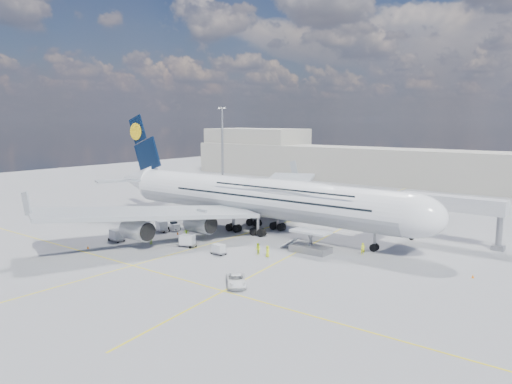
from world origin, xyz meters
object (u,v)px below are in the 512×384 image
Objects in this scene: dolly_row_c at (162,226)px; airliner at (257,196)px; catering_truck_inner at (283,211)px; cone_wing_left_outer at (254,204)px; baggage_tug at (174,226)px; catering_truck_outer at (271,197)px; dolly_nose_far at (218,249)px; dolly_back at (128,231)px; cargo_loader at (310,245)px; cone_wing_left_inner at (268,213)px; service_van at (236,280)px; crew_wing at (151,239)px; crew_loader at (258,249)px; cone_wing_right_inner at (178,233)px; dolly_nose_near at (187,240)px; crew_nose at (363,249)px; crew_van at (267,251)px; cone_wing_right_outer at (88,247)px; light_mast at (222,148)px; crew_tug at (186,232)px; dolly_row_a at (131,224)px; jet_bridge at (428,205)px; dolly_row_b at (116,235)px; cone_tail at (175,211)px; cone_nose at (473,276)px.

airliner is at bearing 61.80° from dolly_row_c.
cone_wing_left_outer is at bearing 130.27° from catering_truck_inner.
baggage_tug is 0.46× the size of catering_truck_outer.
dolly_back is at bearing -173.88° from dolly_nose_far.
cone_wing_left_inner is at bearing 138.39° from cargo_loader.
dolly_row_c is 0.71× the size of service_van.
crew_wing is (6.18, -7.91, -0.21)m from dolly_row_c.
crew_loader is 21.20m from cone_wing_right_inner.
dolly_nose_near is 30.76m from catering_truck_inner.
crew_nose is at bearing 27.44° from cargo_loader.
crew_van is 49.01m from cone_wing_left_outer.
cone_wing_right_outer is at bearing -145.42° from cargo_loader.
light_mast is at bearing 135.55° from dolly_nose_far.
baggage_tug is 18.85m from cone_wing_right_outer.
airliner is 155.09× the size of cone_wing_right_inner.
cargo_loader is at bearing -4.61° from crew_tug.
baggage_tug is (9.83, 2.67, 0.38)m from dolly_row_a.
jet_bridge is 5.36× the size of dolly_row_b.
jet_bridge is 29.62× the size of cone_tail.
dolly_back is at bearing -52.43° from dolly_row_a.
baggage_tug reaches higher than cone_wing_left_inner.
crew_wing is 44.55m from cone_wing_left_outer.
dolly_row_a is 36.10m from crew_van.
cargo_loader is at bearing 154.40° from crew_nose.
baggage_tug is at bearing -58.96° from light_mast.
light_mast reaches higher than cone_wing_right_outer.
crew_nose reaches higher than crew_van.
catering_truck_inner is at bearing 69.84° from dolly_nose_near.
jet_bridge reaches higher than cone_wing_right_inner.
light_mast is 6.89× the size of dolly_nose_near.
baggage_tug is 24.82m from crew_loader.
crew_wing is at bearing -179.88° from dolly_nose_near.
cone_wing_left_outer is (-32.07, 37.06, -0.66)m from crew_van.
dolly_row_b reaches higher than cone_wing_left_outer.
cone_nose is at bearing -21.94° from cone_wing_left_inner.
crew_nose is at bearing -110.82° from jet_bridge.
dolly_row_c reaches higher than cone_wing_right_inner.
cargo_loader reaches higher than crew_tug.
dolly_nose_far is 5.33× the size of cone_wing_right_outer.
dolly_row_b is 0.95× the size of dolly_nose_near.
light_mast is 75.88m from crew_nose.
crew_van is (16.01, -27.31, -0.76)m from catering_truck_inner.
light_mast reaches higher than catering_truck_inner.
cargo_loader is at bearing 19.38° from baggage_tug.
light_mast is at bearing 96.35° from crew_nose.
jet_bridge is at bearing 16.14° from crew_nose.
cone_tail is at bearing 125.46° from crew_tug.
crew_wing is 3.58× the size of cone_wing_right_outer.
light_mast reaches higher than cone_tail.
baggage_tug is (26.79, -44.51, -12.44)m from light_mast.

